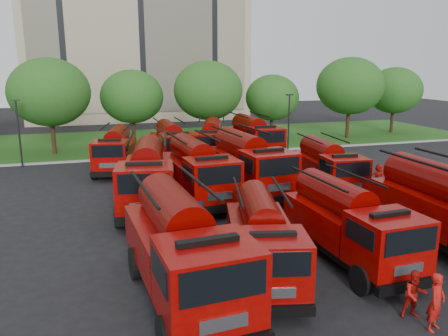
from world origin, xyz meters
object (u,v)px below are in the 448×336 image
object	(u,v)px
fire_truck_2	(348,223)
fire_truck_7	(327,166)
firefighter_0	(433,329)
firefighter_5	(377,189)
fire_truck_11	(254,137)
fire_truck_1	(263,239)
firefighter_4	(201,232)
fire_truck_4	(148,176)
fire_truck_5	(198,171)
fire_truck_8	(116,150)
firefighter_1	(412,317)
fire_truck_9	(172,143)
fire_truck_6	(248,164)
fire_truck_10	(212,142)
fire_truck_0	(183,249)

from	to	relation	value
fire_truck_2	fire_truck_7	world-z (taller)	fire_truck_2
firefighter_0	firefighter_5	xyz separation A→B (m)	(7.62, 13.39, 0.00)
fire_truck_11	firefighter_0	xyz separation A→B (m)	(-3.44, -24.54, -1.71)
firefighter_5	fire_truck_2	bearing A→B (deg)	67.35
fire_truck_1	firefighter_4	bearing A→B (deg)	115.69
fire_truck_4	fire_truck_11	bearing A→B (deg)	56.87
fire_truck_5	fire_truck_8	world-z (taller)	fire_truck_5
fire_truck_1	firefighter_1	bearing A→B (deg)	-33.81
fire_truck_9	fire_truck_1	bearing A→B (deg)	-91.60
fire_truck_9	firefighter_0	world-z (taller)	fire_truck_9
fire_truck_6	firefighter_5	xyz separation A→B (m)	(8.09, -1.51, -1.80)
fire_truck_10	firefighter_1	bearing A→B (deg)	-72.24
fire_truck_1	fire_truck_2	xyz separation A→B (m)	(3.73, 0.38, 0.09)
fire_truck_7	fire_truck_10	world-z (taller)	fire_truck_10
fire_truck_2	fire_truck_7	size ratio (longest dim) A/B	1.01
fire_truck_8	firefighter_0	size ratio (longest dim) A/B	4.02
fire_truck_11	firefighter_5	xyz separation A→B (m)	(4.17, -11.15, -1.71)
fire_truck_10	firefighter_4	distance (m)	14.74
firefighter_0	fire_truck_9	bearing A→B (deg)	71.18
fire_truck_7	fire_truck_11	xyz separation A→B (m)	(-0.93, 10.50, 0.18)
fire_truck_6	fire_truck_7	world-z (taller)	fire_truck_6
fire_truck_8	fire_truck_4	bearing A→B (deg)	-71.14
fire_truck_6	fire_truck_7	size ratio (longest dim) A/B	1.18
fire_truck_9	fire_truck_10	size ratio (longest dim) A/B	0.92
fire_truck_0	firefighter_4	distance (m)	6.17
fire_truck_8	fire_truck_11	world-z (taller)	fire_truck_11
fire_truck_9	firefighter_1	distance (m)	23.77
fire_truck_8	fire_truck_0	bearing A→B (deg)	-75.05
fire_truck_4	fire_truck_8	size ratio (longest dim) A/B	1.14
firefighter_1	firefighter_0	bearing A→B (deg)	-67.05
fire_truck_5	firefighter_4	bearing A→B (deg)	-105.54
fire_truck_5	fire_truck_7	bearing A→B (deg)	-5.56
fire_truck_2	firefighter_1	xyz separation A→B (m)	(-0.24, -4.14, -1.56)
fire_truck_7	fire_truck_10	distance (m)	10.56
fire_truck_1	firefighter_4	distance (m)	5.27
fire_truck_4	fire_truck_5	world-z (taller)	fire_truck_4
firefighter_5	fire_truck_11	bearing A→B (deg)	-50.78
fire_truck_1	fire_truck_5	xyz separation A→B (m)	(-0.09, 9.80, 0.26)
fire_truck_11	fire_truck_5	bearing A→B (deg)	-125.80
firefighter_0	firefighter_4	distance (m)	10.53
fire_truck_8	firefighter_0	xyz separation A→B (m)	(7.82, -22.94, -1.55)
fire_truck_7	firefighter_0	world-z (taller)	fire_truck_7
fire_truck_1	fire_truck_6	world-z (taller)	fire_truck_6
firefighter_4	fire_truck_7	bearing A→B (deg)	-129.12
fire_truck_1	firefighter_1	xyz separation A→B (m)	(3.49, -3.76, -1.47)
fire_truck_10	firefighter_4	bearing A→B (deg)	-89.94
fire_truck_7	fire_truck_8	distance (m)	15.10
fire_truck_1	fire_truck_10	xyz separation A→B (m)	(3.16, 18.95, 0.21)
fire_truck_5	fire_truck_10	size ratio (longest dim) A/B	1.00
fire_truck_1	firefighter_5	distance (m)	14.44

